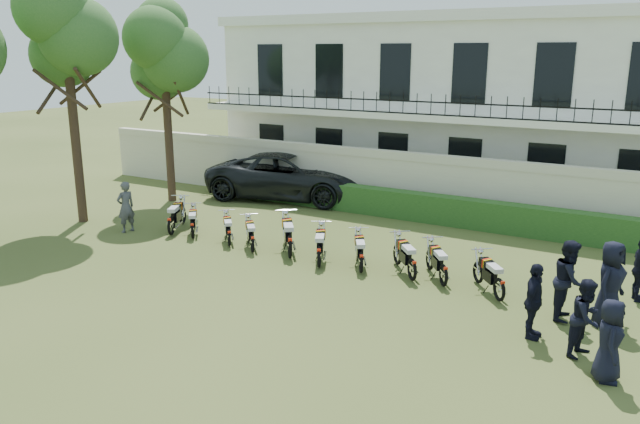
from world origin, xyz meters
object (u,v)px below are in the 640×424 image
(officer_0, at_px, (610,341))
(officer_1, at_px, (586,318))
(motorcycle_1, at_px, (192,226))
(motorcycle_6, at_px, (361,258))
(officer_3, at_px, (610,283))
(suv, at_px, (290,176))
(motorcycle_9, at_px, (500,284))
(tree_west_near, at_px, (164,52))
(motorcycle_0, at_px, (171,221))
(motorcycle_4, at_px, (290,242))
(tree_west_mid, at_px, (65,27))
(motorcycle_2, at_px, (229,234))
(motorcycle_3, at_px, (252,239))
(officer_2, at_px, (534,301))
(inspector, at_px, (126,207))
(motorcycle_8, at_px, (444,270))
(motorcycle_5, at_px, (319,252))
(officer_4, at_px, (569,280))
(motorcycle_7, at_px, (412,264))

(officer_0, distance_m, officer_1, 0.98)
(motorcycle_1, height_order, motorcycle_6, motorcycle_6)
(officer_3, bearing_deg, officer_1, -171.04)
(suv, bearing_deg, motorcycle_9, -134.79)
(tree_west_near, height_order, motorcycle_6, tree_west_near)
(motorcycle_0, bearing_deg, motorcycle_4, -26.79)
(motorcycle_4, height_order, officer_0, officer_0)
(tree_west_mid, height_order, officer_1, tree_west_mid)
(motorcycle_6, height_order, officer_0, officer_0)
(motorcycle_2, xyz_separation_m, motorcycle_3, (1.00, -0.15, 0.01))
(tree_west_near, xyz_separation_m, motorcycle_6, (10.48, -3.80, -5.44))
(motorcycle_2, xyz_separation_m, motorcycle_9, (8.40, -0.17, 0.03))
(officer_1, bearing_deg, officer_2, 92.31)
(inspector, bearing_deg, motorcycle_8, 104.18)
(officer_2, bearing_deg, motorcycle_5, 76.76)
(suv, xyz_separation_m, officer_0, (13.06, -9.40, -0.14))
(motorcycle_6, relative_size, officer_4, 0.86)
(motorcycle_8, distance_m, officer_4, 3.15)
(tree_west_mid, relative_size, motorcycle_5, 5.11)
(motorcycle_0, distance_m, motorcycle_5, 5.81)
(motorcycle_2, xyz_separation_m, motorcycle_5, (3.41, -0.28, 0.05))
(suv, relative_size, officer_0, 4.24)
(motorcycle_4, relative_size, officer_3, 0.89)
(tree_west_mid, distance_m, motorcycle_0, 7.34)
(tree_west_near, bearing_deg, motorcycle_8, -15.85)
(suv, bearing_deg, motorcycle_5, -153.66)
(suv, bearing_deg, motorcycle_8, -137.88)
(motorcycle_4, distance_m, suv, 7.79)
(motorcycle_5, relative_size, officer_3, 0.89)
(suv, bearing_deg, officer_2, -137.84)
(motorcycle_4, relative_size, suv, 0.26)
(motorcycle_0, height_order, motorcycle_3, motorcycle_0)
(tree_west_mid, height_order, motorcycle_9, tree_west_mid)
(tree_west_near, relative_size, motorcycle_7, 5.28)
(tree_west_mid, height_order, motorcycle_4, tree_west_mid)
(suv, xyz_separation_m, officer_1, (12.55, -8.57, -0.13))
(tree_west_near, bearing_deg, motorcycle_6, -19.94)
(motorcycle_0, bearing_deg, motorcycle_9, -27.44)
(tree_west_near, xyz_separation_m, officer_2, (15.37, -5.50, -5.06))
(motorcycle_0, relative_size, officer_2, 1.10)
(suv, bearing_deg, motorcycle_3, -168.02)
(motorcycle_2, bearing_deg, motorcycle_1, 135.94)
(motorcycle_1, distance_m, motorcycle_7, 7.58)
(suv, distance_m, inspector, 7.22)
(motorcycle_0, relative_size, motorcycle_4, 1.05)
(motorcycle_8, height_order, officer_1, officer_1)
(officer_0, relative_size, officer_3, 0.82)
(motorcycle_5, relative_size, suv, 0.26)
(motorcycle_3, relative_size, officer_4, 0.72)
(officer_0, bearing_deg, tree_west_near, 59.45)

